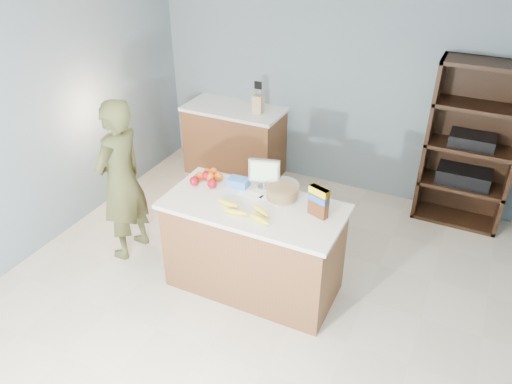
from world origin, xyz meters
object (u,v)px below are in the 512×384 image
at_px(counter_peninsula, 254,250).
at_px(tv, 264,172).
at_px(shelving_unit, 470,148).
at_px(person, 121,181).
at_px(cereal_box, 319,200).

relative_size(counter_peninsula, tv, 5.53).
relative_size(shelving_unit, tv, 6.38).
relative_size(person, cereal_box, 6.24).
height_order(person, tv, person).
distance_m(person, cereal_box, 1.95).
bearing_deg(counter_peninsula, person, -177.73).
bearing_deg(tv, cereal_box, -20.21).
distance_m(counter_peninsula, cereal_box, 0.84).
height_order(counter_peninsula, tv, tv).
bearing_deg(tv, shelving_unit, 47.70).
distance_m(counter_peninsula, person, 1.44).
distance_m(tv, cereal_box, 0.63).
xyz_separation_m(shelving_unit, person, (-2.93, -2.10, -0.05)).
height_order(shelving_unit, tv, shelving_unit).
distance_m(counter_peninsula, shelving_unit, 2.61).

